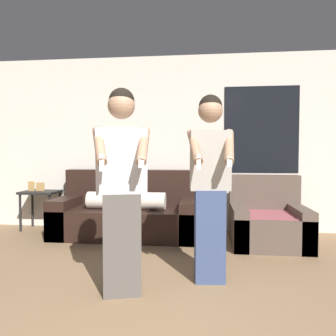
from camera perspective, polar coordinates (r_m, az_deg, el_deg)
wall_back at (r=5.13m, az=1.95°, el=4.37°), size 6.62×0.07×2.70m
couch at (r=4.83m, az=-6.77°, el=-7.88°), size 2.09×0.93×0.94m
armchair at (r=4.54m, az=16.94°, el=-9.05°), size 0.95×0.91×0.89m
side_table at (r=5.52m, az=-21.36°, el=-4.65°), size 0.55×0.43×0.76m
person_left at (r=2.77m, az=-8.04°, el=-3.70°), size 0.50×0.54×1.73m
person_right at (r=3.05m, az=7.32°, el=-2.86°), size 0.43×0.48×1.73m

